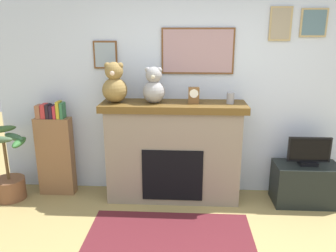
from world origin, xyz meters
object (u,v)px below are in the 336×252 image
object	(u,v)px
tv_stand	(305,184)
teddy_bear_grey	(115,84)
television	(309,152)
candle_jar	(230,98)
teddy_bear_cream	(154,87)
bookshelf	(55,152)
mantel_clock	(194,95)
fireplace	(173,151)
potted_plant	(8,174)

from	to	relation	value
tv_stand	teddy_bear_grey	xyz separation A→B (m)	(-2.25, 0.05, 1.16)
tv_stand	television	bearing A→B (deg)	-90.00
candle_jar	television	bearing A→B (deg)	-3.18
candle_jar	teddy_bear_cream	bearing A→B (deg)	-179.97
tv_stand	teddy_bear_cream	bearing A→B (deg)	178.42
bookshelf	television	world-z (taller)	bookshelf
television	teddy_bear_grey	size ratio (longest dim) A/B	1.05
television	teddy_bear_cream	world-z (taller)	teddy_bear_cream
candle_jar	teddy_bear_grey	bearing A→B (deg)	-179.97
candle_jar	mantel_clock	bearing A→B (deg)	-179.82
television	teddy_bear_cream	size ratio (longest dim) A/B	1.18
fireplace	teddy_bear_grey	distance (m)	1.05
fireplace	potted_plant	xyz separation A→B (m)	(-2.00, -0.16, -0.28)
fireplace	teddy_bear_grey	bearing A→B (deg)	-178.45
mantel_clock	television	bearing A→B (deg)	-2.14
candle_jar	mantel_clock	xyz separation A→B (m)	(-0.42, -0.00, 0.03)
potted_plant	television	bearing A→B (deg)	1.40
bookshelf	teddy_bear_cream	bearing A→B (deg)	-2.32
fireplace	tv_stand	size ratio (longest dim) A/B	2.28
candle_jar	teddy_bear_cream	size ratio (longest dim) A/B	0.31
tv_stand	teddy_bear_grey	bearing A→B (deg)	178.74
tv_stand	television	world-z (taller)	television
mantel_clock	tv_stand	bearing A→B (deg)	-2.08
fireplace	television	xyz separation A→B (m)	(1.58, -0.07, 0.04)
fireplace	candle_jar	bearing A→B (deg)	-1.56
television	teddy_bear_grey	distance (m)	2.38
bookshelf	tv_stand	bearing A→B (deg)	-1.88
tv_stand	candle_jar	size ratio (longest dim) A/B	5.77
potted_plant	candle_jar	size ratio (longest dim) A/B	7.02
potted_plant	tv_stand	bearing A→B (deg)	1.42
fireplace	teddy_bear_grey	world-z (taller)	teddy_bear_grey
teddy_bear_grey	mantel_clock	bearing A→B (deg)	-0.05
mantel_clock	teddy_bear_cream	distance (m)	0.47
mantel_clock	bookshelf	bearing A→B (deg)	178.28
bookshelf	mantel_clock	xyz separation A→B (m)	(1.70, -0.05, 0.74)
tv_stand	potted_plant	bearing A→B (deg)	-178.58
fireplace	mantel_clock	xyz separation A→B (m)	(0.23, -0.02, 0.69)
tv_stand	candle_jar	distance (m)	1.38
mantel_clock	teddy_bear_grey	size ratio (longest dim) A/B	0.39
television	teddy_bear_grey	bearing A→B (deg)	178.70
potted_plant	television	distance (m)	3.59
potted_plant	tv_stand	distance (m)	3.58
fireplace	candle_jar	world-z (taller)	candle_jar
television	candle_jar	xyz separation A→B (m)	(-0.93, 0.05, 0.61)
television	mantel_clock	world-z (taller)	mantel_clock
television	mantel_clock	xyz separation A→B (m)	(-1.34, 0.05, 0.64)
candle_jar	teddy_bear_grey	world-z (taller)	teddy_bear_grey
tv_stand	teddy_bear_cream	xyz separation A→B (m)	(-1.80, 0.05, 1.14)
fireplace	teddy_bear_cream	bearing A→B (deg)	-175.36
bookshelf	teddy_bear_cream	distance (m)	1.50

